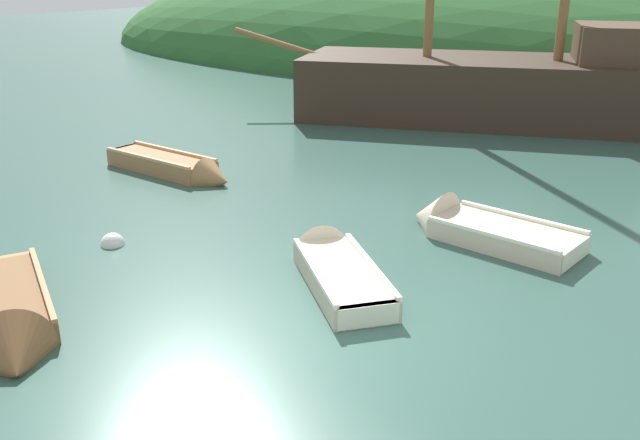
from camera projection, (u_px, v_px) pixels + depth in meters
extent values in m
plane|color=#33564C|center=(333.00, 326.00, 9.58)|extent=(120.00, 120.00, 0.00)
ellipsoid|color=#2D602D|center=(473.00, 60.00, 36.28)|extent=(49.28, 20.48, 10.49)
cube|color=#38281E|center=(493.00, 102.00, 22.03)|extent=(12.86, 7.84, 2.77)
cube|color=#997A51|center=(497.00, 60.00, 21.56)|extent=(12.30, 7.37, 0.10)
cylinder|color=olive|center=(276.00, 43.00, 23.11)|extent=(2.86, 1.14, 0.97)
cube|color=#4C3828|center=(615.00, 43.00, 20.56)|extent=(3.01, 3.45, 1.10)
cube|color=#9E7047|center=(162.00, 166.00, 16.72)|extent=(3.08, 1.14, 0.51)
cone|color=#9E7047|center=(216.00, 179.00, 15.66)|extent=(0.80, 0.93, 0.88)
cube|color=tan|center=(123.00, 153.00, 17.52)|extent=(0.18, 0.84, 0.35)
cube|color=tan|center=(176.00, 161.00, 16.36)|extent=(0.24, 0.86, 0.05)
cube|color=tan|center=(147.00, 155.00, 16.96)|extent=(0.24, 0.86, 0.05)
cube|color=tan|center=(147.00, 158.00, 16.31)|extent=(2.96, 0.29, 0.07)
cube|color=tan|center=(174.00, 151.00, 16.94)|extent=(2.96, 0.29, 0.07)
cube|color=brown|center=(4.00, 304.00, 9.98)|extent=(3.02, 2.42, 0.42)
cone|color=brown|center=(14.00, 362.00, 8.53)|extent=(1.16, 1.33, 1.13)
cube|color=#AE7B4F|center=(5.00, 309.00, 9.52)|extent=(0.70, 1.04, 0.05)
cube|color=#AE7B4F|center=(0.00, 282.00, 10.34)|extent=(0.70, 1.04, 0.05)
cube|color=#AE7B4F|center=(42.00, 282.00, 10.14)|extent=(2.43, 1.42, 0.07)
cube|color=beige|center=(506.00, 239.00, 12.29)|extent=(2.72, 1.61, 0.47)
cone|color=beige|center=(430.00, 219.00, 13.29)|extent=(0.82, 1.27, 1.19)
cube|color=white|center=(573.00, 253.00, 11.50)|extent=(0.28, 1.14, 0.33)
cube|color=white|center=(484.00, 224.00, 12.51)|extent=(0.35, 1.17, 0.05)
cube|color=white|center=(530.00, 236.00, 11.95)|extent=(0.35, 1.17, 0.05)
cube|color=white|center=(522.00, 217.00, 12.61)|extent=(2.50, 0.44, 0.07)
cube|color=white|center=(491.00, 234.00, 11.78)|extent=(2.50, 0.44, 0.07)
cube|color=beige|center=(343.00, 282.00, 10.63)|extent=(2.56, 2.45, 0.46)
cone|color=beige|center=(317.00, 244.00, 12.08)|extent=(1.11, 1.13, 0.94)
cube|color=white|center=(368.00, 315.00, 9.50)|extent=(0.69, 0.74, 0.32)
cube|color=white|center=(335.00, 261.00, 10.98)|extent=(0.75, 0.80, 0.05)
cube|color=white|center=(351.00, 285.00, 10.17)|extent=(0.75, 0.80, 0.05)
cube|color=white|center=(371.00, 264.00, 10.65)|extent=(1.91, 1.74, 0.07)
cube|color=white|center=(314.00, 270.00, 10.43)|extent=(1.91, 1.74, 0.07)
sphere|color=white|center=(113.00, 244.00, 12.35)|extent=(0.43, 0.43, 0.43)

